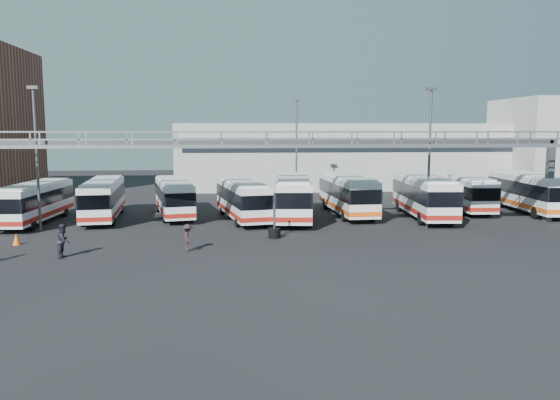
{
  "coord_description": "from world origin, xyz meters",
  "views": [
    {
      "loc": [
        -2.23,
        -31.68,
        7.09
      ],
      "look_at": [
        1.0,
        6.0,
        2.31
      ],
      "focal_mm": 35.0,
      "sensor_mm": 36.0,
      "label": 1
    }
  ],
  "objects": [
    {
      "name": "pedestrian_c",
      "position": [
        -4.97,
        0.4,
        0.82
      ],
      "size": [
        0.86,
        1.18,
        1.65
      ],
      "primitive_type": "imported",
      "rotation": [
        0.0,
        0.0,
        1.82
      ],
      "color": "black",
      "rests_on": "ground"
    },
    {
      "name": "warehouse",
      "position": [
        12.0,
        38.0,
        4.0
      ],
      "size": [
        42.0,
        14.0,
        8.0
      ],
      "primitive_type": "cube",
      "color": "#9E9E99",
      "rests_on": "ground"
    },
    {
      "name": "light_pole_left",
      "position": [
        -16.0,
        8.0,
        5.73
      ],
      "size": [
        0.7,
        0.35,
        10.21
      ],
      "color": "#4C4F54",
      "rests_on": "ground"
    },
    {
      "name": "cone_right",
      "position": [
        -15.85,
        3.2,
        0.37
      ],
      "size": [
        0.54,
        0.54,
        0.74
      ],
      "primitive_type": "cone",
      "rotation": [
        0.0,
        0.0,
        -0.16
      ],
      "color": "#F55F0D",
      "rests_on": "ground"
    },
    {
      "name": "tire_stack",
      "position": [
        0.46,
        4.06,
        0.4
      ],
      "size": [
        0.82,
        0.82,
        2.34
      ],
      "color": "black",
      "rests_on": "ground"
    },
    {
      "name": "bus_1",
      "position": [
        -17.54,
        11.57,
        1.73
      ],
      "size": [
        2.91,
        10.41,
        3.13
      ],
      "rotation": [
        0.0,
        0.0,
        -0.05
      ],
      "color": "silver",
      "rests_on": "ground"
    },
    {
      "name": "bus_7",
      "position": [
        13.34,
        11.63,
        1.9
      ],
      "size": [
        3.44,
        11.47,
        3.44
      ],
      "rotation": [
        0.0,
        0.0,
        -0.07
      ],
      "color": "silver",
      "rests_on": "ground"
    },
    {
      "name": "light_pole_mid",
      "position": [
        12.0,
        7.0,
        5.73
      ],
      "size": [
        0.7,
        0.35,
        10.21
      ],
      "color": "#4C4F54",
      "rests_on": "ground"
    },
    {
      "name": "bus_6",
      "position": [
        7.43,
        13.82,
        1.87
      ],
      "size": [
        3.08,
        11.22,
        3.38
      ],
      "rotation": [
        0.0,
        0.0,
        0.05
      ],
      "color": "silver",
      "rests_on": "ground"
    },
    {
      "name": "bus_5",
      "position": [
        2.51,
        11.71,
        1.93
      ],
      "size": [
        3.68,
        11.66,
        3.49
      ],
      "rotation": [
        0.0,
        0.0,
        -0.09
      ],
      "color": "silver",
      "rests_on": "ground"
    },
    {
      "name": "gantry",
      "position": [
        0.0,
        5.87,
        5.51
      ],
      "size": [
        51.4,
        5.15,
        7.1
      ],
      "color": "gray",
      "rests_on": "ground"
    },
    {
      "name": "bus_9",
      "position": [
        23.56,
        13.71,
        1.9
      ],
      "size": [
        3.24,
        11.42,
        3.43
      ],
      "rotation": [
        0.0,
        0.0,
        -0.06
      ],
      "color": "silver",
      "rests_on": "ground"
    },
    {
      "name": "ground",
      "position": [
        0.0,
        0.0,
        0.0
      ],
      "size": [
        140.0,
        140.0,
        0.0
      ],
      "primitive_type": "plane",
      "color": "black",
      "rests_on": "ground"
    },
    {
      "name": "bus_3",
      "position": [
        -7.22,
        14.15,
        1.71
      ],
      "size": [
        4.37,
        10.48,
        3.1
      ],
      "rotation": [
        0.0,
        0.0,
        0.2
      ],
      "color": "silver",
      "rests_on": "ground"
    },
    {
      "name": "bus_8",
      "position": [
        18.19,
        15.42,
        1.76
      ],
      "size": [
        2.85,
        10.57,
        3.18
      ],
      "rotation": [
        0.0,
        0.0,
        -0.04
      ],
      "color": "silver",
      "rests_on": "ground"
    },
    {
      "name": "light_pole_back",
      "position": [
        4.0,
        22.0,
        5.73
      ],
      "size": [
        0.7,
        0.35,
        10.21
      ],
      "color": "#4C4F54",
      "rests_on": "ground"
    },
    {
      "name": "bus_2",
      "position": [
        -12.74,
        13.02,
        1.77
      ],
      "size": [
        3.52,
        10.74,
        3.2
      ],
      "rotation": [
        0.0,
        0.0,
        0.1
      ],
      "color": "silver",
      "rests_on": "ground"
    },
    {
      "name": "pedestrian_b",
      "position": [
        -11.82,
        -0.57,
        0.96
      ],
      "size": [
        0.78,
        0.98,
        1.93
      ],
      "primitive_type": "imported",
      "rotation": [
        0.0,
        0.0,
        1.51
      ],
      "color": "#221F2B",
      "rests_on": "ground"
    },
    {
      "name": "bus_4",
      "position": [
        -1.55,
        11.86,
        1.75
      ],
      "size": [
        4.36,
        10.69,
        3.17
      ],
      "rotation": [
        0.0,
        0.0,
        0.19
      ],
      "color": "silver",
      "rests_on": "ground"
    }
  ]
}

